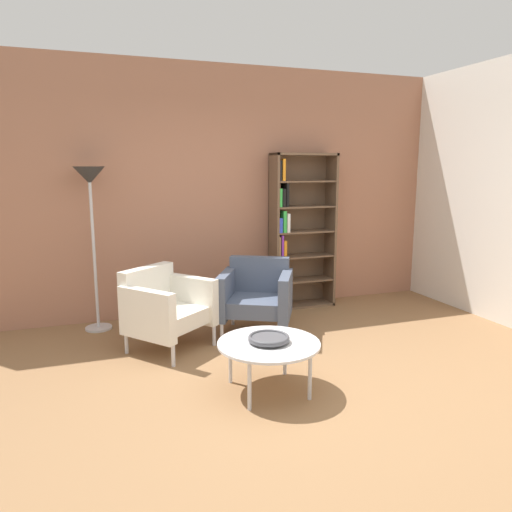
{
  "coord_description": "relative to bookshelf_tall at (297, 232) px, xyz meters",
  "views": [
    {
      "loc": [
        -1.5,
        -3.14,
        1.73
      ],
      "look_at": [
        -0.09,
        0.84,
        0.95
      ],
      "focal_mm": 33.76,
      "sensor_mm": 36.0,
      "label": 1
    }
  ],
  "objects": [
    {
      "name": "armchair_near_window",
      "position": [
        -1.79,
        -0.92,
        -0.53
      ],
      "size": [
        0.95,
        0.94,
        0.78
      ],
      "rotation": [
        0.0,
        0.0,
        0.68
      ],
      "color": "white",
      "rests_on": "ground_plane"
    },
    {
      "name": "decorative_bowl",
      "position": [
        -1.18,
        -2.1,
        -0.51
      ],
      "size": [
        0.32,
        0.32,
        0.05
      ],
      "color": "#4C4C51",
      "rests_on": "coffee_table_low"
    },
    {
      "name": "ground_plane",
      "position": [
        -0.94,
        -2.25,
        -0.94
      ],
      "size": [
        8.32,
        8.32,
        0.0
      ],
      "primitive_type": "plane",
      "color": "olive"
    },
    {
      "name": "armchair_spare_guest",
      "position": [
        -0.81,
        -0.8,
        -0.53
      ],
      "size": [
        0.93,
        0.9,
        0.78
      ],
      "rotation": [
        0.0,
        0.0,
        -0.49
      ],
      "color": "#4C566B",
      "rests_on": "ground_plane"
    },
    {
      "name": "floor_lamp_torchiere",
      "position": [
        -2.39,
        -0.11,
        0.5
      ],
      "size": [
        0.32,
        0.32,
        1.74
      ],
      "color": "silver",
      "rests_on": "ground_plane"
    },
    {
      "name": "coffee_table_low",
      "position": [
        -1.18,
        -2.1,
        -0.57
      ],
      "size": [
        0.8,
        0.8,
        0.4
      ],
      "color": "silver",
      "rests_on": "ground_plane"
    },
    {
      "name": "brick_back_panel",
      "position": [
        -0.94,
        0.21,
        0.51
      ],
      "size": [
        6.4,
        0.12,
        2.9
      ],
      "primitive_type": "cube",
      "color": "#A87056",
      "rests_on": "ground_plane"
    },
    {
      "name": "bookshelf_tall",
      "position": [
        0.0,
        0.0,
        0.0
      ],
      "size": [
        0.8,
        0.3,
        1.9
      ],
      "color": "brown",
      "rests_on": "ground_plane"
    }
  ]
}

